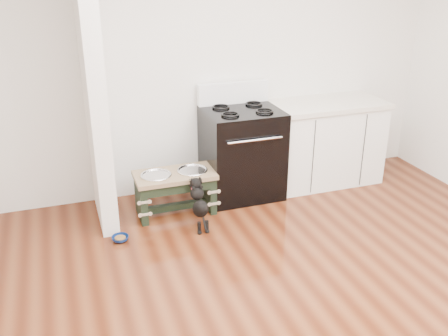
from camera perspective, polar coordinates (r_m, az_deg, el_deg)
ground at (r=3.62m, az=10.91°, el=-17.65°), size 5.00×5.00×0.00m
room_shell at (r=2.86m, az=13.34°, el=7.93°), size 5.00×5.00×5.00m
partition_wall at (r=4.55m, az=-14.80°, el=9.77°), size 0.15×0.80×2.70m
oven_range at (r=5.16m, az=2.04°, el=1.92°), size 0.76×0.69×1.14m
cabinet_run at (r=5.59m, az=11.40°, el=2.89°), size 1.24×0.64×0.91m
dog_feeder at (r=4.84m, az=-5.61°, el=-1.93°), size 0.77×0.41×0.44m
puppy at (r=4.59m, az=-2.86°, el=-3.95°), size 0.13×0.39×0.47m
floor_bowl at (r=4.57m, az=-11.77°, el=-7.91°), size 0.18×0.18×0.05m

